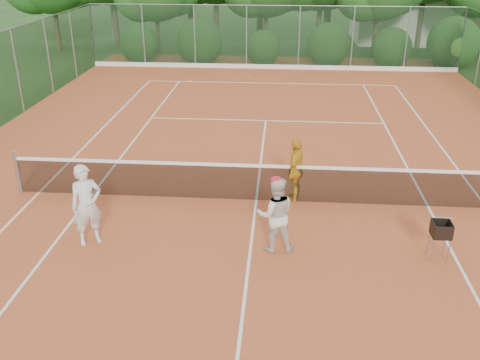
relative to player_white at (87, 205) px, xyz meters
The scene contains 13 objects.
ground 4.13m from the player_white, 33.57° to the left, with size 120.00×120.00×0.00m, color #224217.
clay_court 4.13m from the player_white, 33.57° to the left, with size 18.00×36.00×0.02m, color #B7552A.
club_building 29.00m from the player_white, 64.77° to the left, with size 8.00×5.00×3.00m, color beige.
tennis_net 4.05m from the player_white, 33.57° to the left, with size 11.97×0.10×1.10m.
player_white is the anchor object (origin of this frame).
player_center_grp 3.85m from the player_white, ahead, with size 0.86×0.71×1.63m.
player_yellow 4.91m from the player_white, 29.04° to the left, with size 0.92×0.38×1.58m, color gold.
ball_hopper 7.09m from the player_white, ahead, with size 0.35×0.35×0.81m.
stray_ball_a 14.20m from the player_white, 90.86° to the left, with size 0.07×0.07×0.07m, color #CCE535.
stray_ball_b 15.23m from the player_white, 81.04° to the left, with size 0.07×0.07×0.07m, color #BBD932.
stray_ball_c 14.36m from the player_white, 72.71° to the left, with size 0.07×0.07×0.07m, color #BED130.
court_markings 4.12m from the player_white, 33.57° to the left, with size 11.03×23.83×0.01m.
fence_back 17.56m from the player_white, 78.97° to the left, with size 18.07×0.07×3.00m.
Camera 1 is at (0.55, -11.69, 5.81)m, focal length 40.00 mm.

